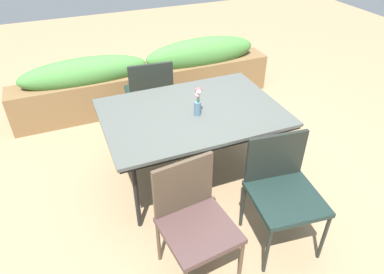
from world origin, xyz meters
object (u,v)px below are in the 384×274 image
object	(u,v)px
dining_table	(192,115)
chair_near_left	(193,216)
planter_box	(148,78)
chair_near_right	(282,186)
chair_far_side	(150,92)
flower_vase	(198,102)

from	to	relation	value
dining_table	chair_near_left	bearing A→B (deg)	-111.67
dining_table	planter_box	xyz separation A→B (m)	(0.03, 1.56, -0.33)
chair_near_left	chair_near_right	xyz separation A→B (m)	(0.72, -0.00, 0.03)
chair_far_side	flower_vase	bearing A→B (deg)	-75.95
planter_box	flower_vase	bearing A→B (deg)	-90.36
dining_table	chair_near_left	world-z (taller)	chair_near_left
chair_near_right	planter_box	bearing A→B (deg)	-75.71
flower_vase	planter_box	distance (m)	1.71
chair_near_left	chair_near_right	world-z (taller)	chair_near_right
flower_vase	planter_box	world-z (taller)	flower_vase
flower_vase	planter_box	bearing A→B (deg)	89.64
chair_near_left	planter_box	xyz separation A→B (m)	(0.39, 2.46, -0.12)
chair_near_left	chair_far_side	world-z (taller)	chair_far_side
chair_far_side	chair_near_left	bearing A→B (deg)	-91.94
dining_table	chair_far_side	size ratio (longest dim) A/B	1.70
chair_far_side	flower_vase	xyz separation A→B (m)	(0.15, -0.98, 0.36)
chair_far_side	planter_box	size ratio (longest dim) A/B	0.28
flower_vase	planter_box	xyz separation A→B (m)	(0.01, 1.64, -0.51)
dining_table	flower_vase	bearing A→B (deg)	-75.60
dining_table	flower_vase	world-z (taller)	flower_vase
chair_near_left	chair_far_side	xyz separation A→B (m)	(0.23, 1.80, 0.03)
chair_far_side	chair_near_right	xyz separation A→B (m)	(0.49, -1.80, -0.01)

